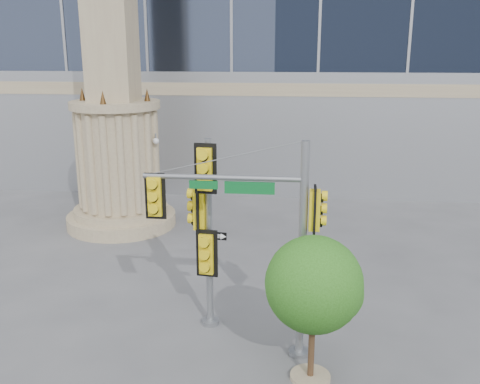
# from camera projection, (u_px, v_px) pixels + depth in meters

# --- Properties ---
(ground) EXTENTS (120.00, 120.00, 0.00)m
(ground) POSITION_uv_depth(u_px,v_px,m) (247.00, 353.00, 12.90)
(ground) COLOR #545456
(ground) RESTS_ON ground
(monument) EXTENTS (4.40, 4.40, 16.60)m
(monument) POSITION_uv_depth(u_px,v_px,m) (114.00, 90.00, 20.68)
(monument) COLOR #9E876B
(monument) RESTS_ON ground
(main_signal_pole) EXTENTS (4.03, 0.48, 5.19)m
(main_signal_pole) POSITION_uv_depth(u_px,v_px,m) (261.00, 226.00, 12.09)
(main_signal_pole) COLOR slate
(main_signal_pole) RESTS_ON ground
(secondary_signal_pole) EXTENTS (0.86, 0.70, 4.98)m
(secondary_signal_pole) POSITION_uv_depth(u_px,v_px,m) (206.00, 220.00, 13.40)
(secondary_signal_pole) COLOR slate
(secondary_signal_pole) RESTS_ON ground
(street_tree) EXTENTS (2.14, 2.09, 3.33)m
(street_tree) POSITION_uv_depth(u_px,v_px,m) (316.00, 288.00, 11.32)
(street_tree) COLOR #9E876B
(street_tree) RESTS_ON ground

